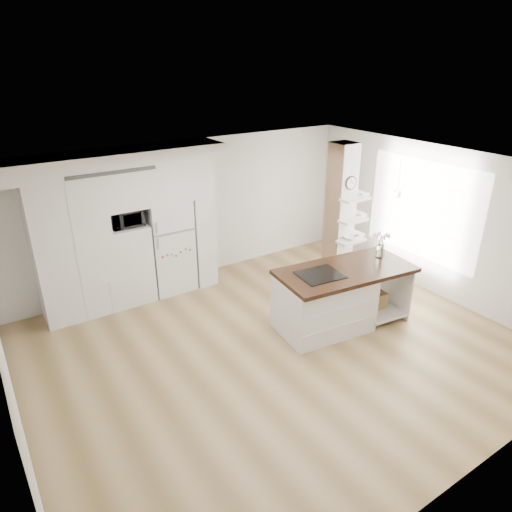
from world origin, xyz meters
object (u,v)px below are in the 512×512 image
at_px(refrigerator, 169,246).
at_px(bookshelf, 97,299).
at_px(kitchen_island, 330,299).
at_px(floor_plant_a, 406,282).

height_order(refrigerator, bookshelf, refrigerator).
height_order(kitchen_island, bookshelf, kitchen_island).
xyz_separation_m(bookshelf, floor_plant_a, (4.98, -2.43, -0.03)).
bearing_deg(floor_plant_a, bookshelf, 153.96).
distance_m(refrigerator, bookshelf, 1.59).
distance_m(refrigerator, floor_plant_a, 4.44).
bearing_deg(floor_plant_a, refrigerator, 143.38).
relative_size(kitchen_island, bookshelf, 3.71).
height_order(refrigerator, floor_plant_a, refrigerator).
bearing_deg(bookshelf, kitchen_island, -37.38).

